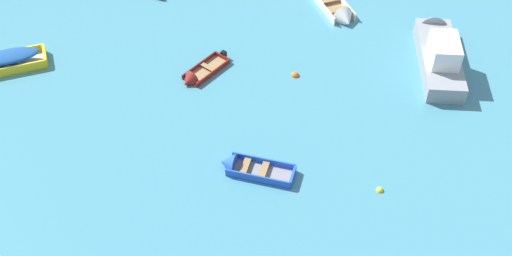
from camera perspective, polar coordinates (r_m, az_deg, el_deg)
The scene contains 6 objects.
rowboat_white_cluster_outer at distance 38.55m, azimuth 7.59°, elevation 10.34°, with size 2.91×4.60×1.30m.
rowboat_maroon_outer_right at distance 33.79m, azimuth -5.47°, elevation 4.69°, with size 2.68×3.08×1.00m.
motor_launch_grey_near_right at distance 35.91m, azimuth 16.28°, elevation 6.81°, with size 2.25×7.08×2.46m.
rowboat_blue_far_left at distance 28.95m, azimuth -1.23°, elevation -3.54°, with size 3.65×1.89×1.06m.
mooring_buoy_trailing at distance 28.82m, azimuth 11.20°, elevation -5.59°, with size 0.33×0.33×0.33m, color yellow.
mooring_buoy_between_boats_right at distance 33.98m, azimuth 3.57°, elevation 4.79°, with size 0.43×0.43×0.43m, color orange.
Camera 1 is at (0.65, 0.18, 21.85)m, focal length 43.92 mm.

